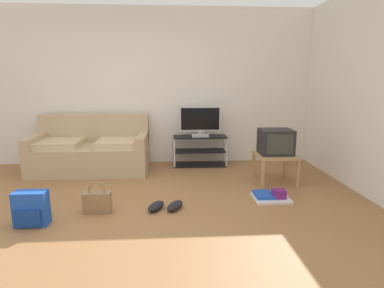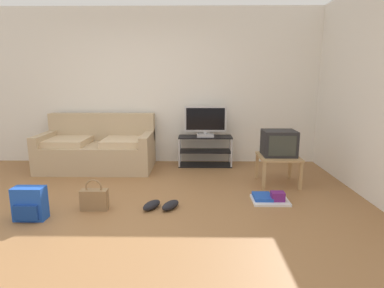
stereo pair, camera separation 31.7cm
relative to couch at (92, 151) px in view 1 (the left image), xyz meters
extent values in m
cube|color=olive|center=(0.80, -1.93, -0.34)|extent=(9.00, 9.80, 0.02)
cube|color=silver|center=(0.80, 0.52, 1.02)|extent=(9.00, 0.10, 2.70)
cube|color=silver|center=(3.85, -1.09, 1.02)|extent=(0.10, 3.60, 2.70)
cube|color=tan|center=(0.00, -0.05, -0.11)|extent=(1.83, 0.92, 0.43)
cube|color=tan|center=(0.00, 0.31, 0.34)|extent=(1.83, 0.20, 0.47)
cube|color=tan|center=(-0.84, -0.05, 0.19)|extent=(0.14, 0.92, 0.18)
cube|color=tan|center=(0.84, -0.05, 0.19)|extent=(0.14, 0.92, 0.18)
cube|color=#CBAF89|center=(-0.50, -0.11, 0.15)|extent=(0.73, 0.65, 0.10)
cube|color=#CBAF89|center=(0.50, -0.11, 0.15)|extent=(0.73, 0.65, 0.10)
cube|color=black|center=(1.81, 0.20, 0.18)|extent=(0.92, 0.37, 0.02)
cube|color=black|center=(1.81, 0.20, -0.07)|extent=(0.88, 0.35, 0.02)
cube|color=black|center=(1.81, 0.20, -0.32)|extent=(0.92, 0.37, 0.02)
cylinder|color=#B7B7BC|center=(1.37, 0.03, -0.07)|extent=(0.03, 0.03, 0.52)
cylinder|color=#B7B7BC|center=(2.26, 0.03, -0.07)|extent=(0.03, 0.03, 0.52)
cylinder|color=#B7B7BC|center=(1.37, 0.36, -0.07)|extent=(0.03, 0.03, 0.52)
cylinder|color=#B7B7BC|center=(2.26, 0.36, -0.07)|extent=(0.03, 0.03, 0.52)
cube|color=#B2B2B7|center=(1.81, 0.18, 0.22)|extent=(0.29, 0.22, 0.05)
cube|color=#B2B2B7|center=(1.81, 0.18, 0.26)|extent=(0.05, 0.04, 0.04)
cube|color=#B2B2B7|center=(1.81, 0.18, 0.50)|extent=(0.71, 0.04, 0.43)
cube|color=black|center=(1.81, 0.15, 0.50)|extent=(0.65, 0.01, 0.37)
cube|color=tan|center=(2.83, -0.79, 0.07)|extent=(0.56, 0.56, 0.03)
cube|color=tan|center=(2.58, -1.04, -0.13)|extent=(0.04, 0.04, 0.39)
cube|color=tan|center=(3.08, -1.04, -0.13)|extent=(0.04, 0.04, 0.39)
cube|color=tan|center=(2.58, -0.54, -0.13)|extent=(0.04, 0.04, 0.39)
cube|color=tan|center=(3.08, -0.54, -0.13)|extent=(0.04, 0.04, 0.39)
cube|color=#232326|center=(2.83, -0.77, 0.27)|extent=(0.46, 0.38, 0.36)
cube|color=#333833|center=(2.83, -0.96, 0.27)|extent=(0.37, 0.01, 0.28)
cube|color=blue|center=(-0.13, -2.01, -0.15)|extent=(0.33, 0.16, 0.36)
cube|color=navy|center=(-0.13, -2.10, -0.21)|extent=(0.25, 0.04, 0.16)
cylinder|color=navy|center=(-0.22, -1.91, -0.13)|extent=(0.04, 0.04, 0.29)
cylinder|color=navy|center=(-0.03, -1.91, -0.13)|extent=(0.04, 0.04, 0.29)
cube|color=olive|center=(0.48, -1.74, -0.21)|extent=(0.31, 0.12, 0.24)
torus|color=olive|center=(0.48, -1.74, -0.06)|extent=(0.19, 0.02, 0.19)
ellipsoid|color=black|center=(1.14, -1.71, -0.28)|extent=(0.25, 0.31, 0.09)
ellipsoid|color=black|center=(1.36, -1.71, -0.28)|extent=(0.26, 0.31, 0.09)
cube|color=silver|center=(2.57, -1.47, -0.31)|extent=(0.44, 0.35, 0.03)
cube|color=#661E70|center=(2.65, -1.51, -0.24)|extent=(0.16, 0.12, 0.11)
cube|color=blue|center=(2.48, -1.43, -0.28)|extent=(0.22, 0.28, 0.04)
camera|label=1|loc=(1.34, -5.13, 1.15)|focal=29.30mm
camera|label=2|loc=(1.66, -5.14, 1.15)|focal=29.30mm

